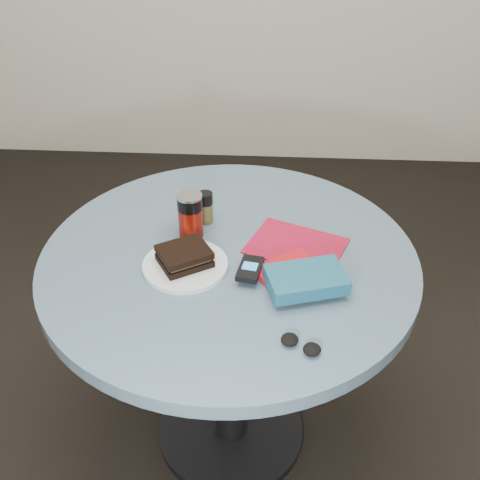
# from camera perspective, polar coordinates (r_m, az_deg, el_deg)

# --- Properties ---
(ground) EXTENTS (4.00, 4.00, 0.00)m
(ground) POSITION_cam_1_polar(r_m,az_deg,el_deg) (2.13, -0.85, -17.78)
(ground) COLOR black
(ground) RESTS_ON ground
(table) EXTENTS (1.00, 1.00, 0.75)m
(table) POSITION_cam_1_polar(r_m,az_deg,el_deg) (1.69, -1.02, -5.85)
(table) COLOR black
(table) RESTS_ON ground
(plate) EXTENTS (0.25, 0.25, 0.01)m
(plate) POSITION_cam_1_polar(r_m,az_deg,el_deg) (1.55, -5.21, -2.42)
(plate) COLOR silver
(plate) RESTS_ON table
(sandwich) EXTENTS (0.16, 0.15, 0.04)m
(sandwich) POSITION_cam_1_polar(r_m,az_deg,el_deg) (1.53, -5.30, -1.52)
(sandwich) COLOR black
(sandwich) RESTS_ON plate
(soda_can) EXTENTS (0.09, 0.09, 0.13)m
(soda_can) POSITION_cam_1_polar(r_m,az_deg,el_deg) (1.63, -4.72, 2.35)
(soda_can) COLOR #6C0F05
(soda_can) RESTS_ON table
(pepper_grinder) EXTENTS (0.04, 0.04, 0.09)m
(pepper_grinder) POSITION_cam_1_polar(r_m,az_deg,el_deg) (1.70, -3.27, 3.12)
(pepper_grinder) COLOR #473F1E
(pepper_grinder) RESTS_ON table
(magazine) EXTENTS (0.30, 0.26, 0.00)m
(magazine) POSITION_cam_1_polar(r_m,az_deg,el_deg) (1.63, 5.35, -0.56)
(magazine) COLOR maroon
(magazine) RESTS_ON table
(red_book) EXTENTS (0.19, 0.17, 0.01)m
(red_book) POSITION_cam_1_polar(r_m,az_deg,el_deg) (1.53, 4.52, -2.82)
(red_book) COLOR #B40E18
(red_book) RESTS_ON magazine
(novel) EXTENTS (0.21, 0.17, 0.04)m
(novel) POSITION_cam_1_polar(r_m,az_deg,el_deg) (1.46, 6.28, -3.75)
(novel) COLOR navy
(novel) RESTS_ON red_book
(mp3_player) EXTENTS (0.07, 0.10, 0.02)m
(mp3_player) POSITION_cam_1_polar(r_m,az_deg,el_deg) (1.50, 0.95, -2.74)
(mp3_player) COLOR black
(mp3_player) RESTS_ON red_book
(headphones) EXTENTS (0.10, 0.08, 0.02)m
(headphones) POSITION_cam_1_polar(r_m,az_deg,el_deg) (1.33, 5.78, -9.83)
(headphones) COLOR black
(headphones) RESTS_ON table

